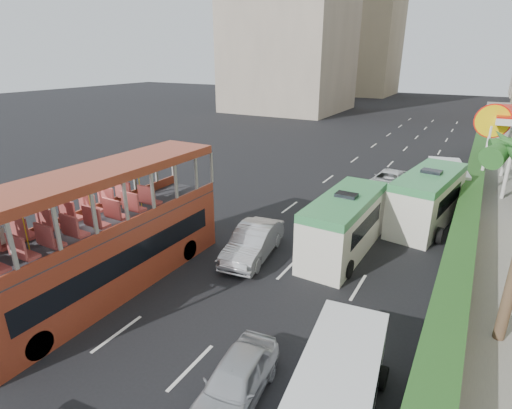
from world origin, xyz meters
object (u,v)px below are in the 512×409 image
Objects in this scene: car_silver_lane_a at (253,257)px; car_silver_lane_b at (236,399)px; double_decker_bus at (106,232)px; van_asset at (387,191)px; panel_van_far at (445,181)px; minibus_near at (344,225)px; panel_van_near at (338,386)px; minibus_far at (427,199)px.

car_silver_lane_a is 1.24× the size of car_silver_lane_b.
car_silver_lane_b is (7.45, -2.33, -2.53)m from double_decker_bus.
van_asset is 0.96× the size of panel_van_far.
minibus_near is (3.52, 2.55, 1.43)m from car_silver_lane_a.
van_asset is at bearing 67.66° from car_silver_lane_a.
minibus_far is at bearing 83.02° from panel_van_near.
double_decker_bus reaches higher than minibus_near.
double_decker_bus is 19.87m from van_asset.
double_decker_bus is 2.13× the size of panel_van_far.
car_silver_lane_b is 10.17m from minibus_near.
double_decker_bus is at bearing 165.52° from panel_van_near.
panel_van_near reaches higher than car_silver_lane_b.
panel_van_near is 20.76m from panel_van_far.
panel_van_far is at bearing 56.00° from car_silver_lane_a.
minibus_far reaches higher than car_silver_lane_a.
car_silver_lane_a is 0.90× the size of panel_van_far.
minibus_near is (7.19, 7.74, -1.10)m from double_decker_bus.
minibus_far is (2.95, 5.61, 0.08)m from minibus_near.
minibus_far is 1.32× the size of panel_van_far.
minibus_near is 0.95× the size of minibus_far.
panel_van_far is (0.52, 20.75, 0.09)m from panel_van_near.
van_asset is 0.73× the size of minibus_far.
double_decker_bus is 1.62× the size of minibus_far.
car_silver_lane_a is (3.67, 5.19, -2.53)m from double_decker_bus.
double_decker_bus is 2.94× the size of car_silver_lane_b.
minibus_far reaches higher than van_asset.
car_silver_lane_b is 2.91m from panel_van_near.
minibus_near is 6.34m from minibus_far.
double_decker_bus is at bearing 156.14° from car_silver_lane_b.
car_silver_lane_a is 4.57m from minibus_near.
double_decker_bus is 6.84m from car_silver_lane_a.
car_silver_lane_b is at bearing -91.18° from minibus_far.
panel_van_far is (3.36, 11.62, -0.40)m from minibus_near.
minibus_far is at bearing 64.14° from minibus_near.
panel_van_near is at bearing -81.83° from minibus_far.
minibus_near is at bearing 47.10° from double_decker_bus.
panel_van_near reaches higher than car_silver_lane_a.
car_silver_lane_a reaches higher than car_silver_lane_b.
panel_van_far reaches higher than car_silver_lane_a.
minibus_near is at bearing -82.22° from van_asset.
van_asset is at bearing 69.11° from double_decker_bus.
minibus_near is 1.38× the size of panel_van_near.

